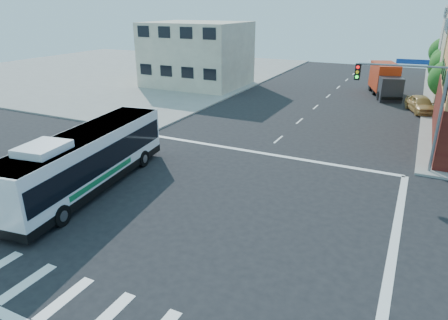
% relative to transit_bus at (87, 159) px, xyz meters
% --- Properties ---
extents(ground, '(120.00, 120.00, 0.00)m').
position_rel_transit_bus_xyz_m(ground, '(6.88, 0.46, -1.82)').
color(ground, black).
rests_on(ground, ground).
extents(sidewalk_nw, '(50.00, 50.00, 0.15)m').
position_rel_transit_bus_xyz_m(sidewalk_nw, '(-28.12, 35.46, -1.75)').
color(sidewalk_nw, gray).
rests_on(sidewalk_nw, ground).
extents(building_west, '(12.06, 10.06, 8.00)m').
position_rel_transit_bus_xyz_m(building_west, '(-10.14, 30.44, 2.19)').
color(building_west, beige).
rests_on(building_west, ground).
extents(signal_mast_ne, '(7.91, 1.13, 8.07)m').
position_rel_transit_bus_xyz_m(signal_mast_ne, '(15.96, 11.08, 3.16)').
color(signal_mast_ne, gray).
rests_on(signal_mast_ne, ground).
extents(street_tree_b, '(3.80, 3.80, 5.79)m').
position_rel_transit_bus_xyz_m(street_tree_b, '(18.79, 36.38, 1.93)').
color(street_tree_b, '#3C2316').
rests_on(street_tree_b, ground).
extents(street_tree_c, '(3.40, 3.40, 5.29)m').
position_rel_transit_bus_xyz_m(street_tree_c, '(18.78, 44.38, 1.64)').
color(street_tree_c, '#3C2316').
rests_on(street_tree_c, ground).
extents(street_tree_d, '(4.00, 4.00, 6.03)m').
position_rel_transit_bus_xyz_m(street_tree_d, '(18.79, 52.38, 2.06)').
color(street_tree_d, '#3C2316').
rests_on(street_tree_d, ground).
extents(transit_bus, '(4.40, 12.82, 3.72)m').
position_rel_transit_bus_xyz_m(transit_bus, '(0.00, 0.00, 0.00)').
color(transit_bus, black).
rests_on(transit_bus, ground).
extents(box_truck, '(4.50, 8.32, 3.60)m').
position_rel_transit_bus_xyz_m(box_truck, '(12.66, 34.57, -0.08)').
color(box_truck, '#26262B').
rests_on(box_truck, ground).
extents(parked_car, '(3.46, 5.20, 1.64)m').
position_rel_transit_bus_xyz_m(parked_car, '(16.72, 27.93, -1.00)').
color(parked_car, tan).
rests_on(parked_car, ground).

